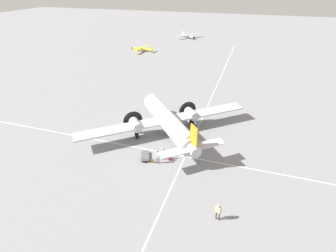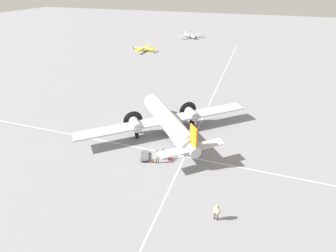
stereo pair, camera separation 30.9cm
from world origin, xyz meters
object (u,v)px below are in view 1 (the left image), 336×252
at_px(airliner_main, 167,119).
at_px(crew_foreground, 218,210).
at_px(ramp_agent, 163,152).
at_px(passenger_boarding, 158,156).
at_px(suitcase_upright_spare, 170,158).
at_px(baggage_cart, 145,156).
at_px(light_aircraft_distant, 188,36).
at_px(suitcase_near_door, 153,161).
at_px(light_aircraft_taxiing, 142,49).

relative_size(airliner_main, crew_foreground, 11.09).
relative_size(airliner_main, ramp_agent, 11.77).
xyz_separation_m(passenger_boarding, suitcase_upright_spare, (1.22, 0.97, -0.79)).
relative_size(baggage_cart, light_aircraft_distant, 0.28).
bearing_deg(suitcase_near_door, suitcase_upright_spare, 29.66).
relative_size(suitcase_near_door, baggage_cart, 0.20).
height_order(airliner_main, ramp_agent, airliner_main).
relative_size(airliner_main, suitcase_upright_spare, 33.54).
distance_m(passenger_boarding, light_aircraft_taxiing, 55.52).
height_order(crew_foreground, light_aircraft_taxiing, crew_foreground).
bearing_deg(light_aircraft_taxiing, light_aircraft_distant, -108.17).
relative_size(airliner_main, light_aircraft_distant, 2.40).
xyz_separation_m(suitcase_near_door, suitcase_upright_spare, (1.88, 1.07, 0.07)).
distance_m(airliner_main, light_aircraft_taxiing, 49.07).
height_order(passenger_boarding, light_aircraft_taxiing, light_aircraft_taxiing).
xyz_separation_m(airliner_main, suitcase_near_door, (0.40, -6.78, -2.20)).
relative_size(suitcase_upright_spare, light_aircraft_taxiing, 0.06).
relative_size(airliner_main, suitcase_near_door, 44.07).
height_order(crew_foreground, baggage_cart, crew_foreground).
bearing_deg(crew_foreground, baggage_cart, 159.11).
distance_m(airliner_main, suitcase_upright_spare, 6.51).
height_order(ramp_agent, suitcase_upright_spare, ramp_agent).
xyz_separation_m(baggage_cart, light_aircraft_distant, (-12.92, 73.57, 0.56)).
bearing_deg(light_aircraft_distant, passenger_boarding, -37.48).
bearing_deg(ramp_agent, suitcase_upright_spare, 172.38).
bearing_deg(airliner_main, crew_foreground, 174.88).
relative_size(crew_foreground, suitcase_upright_spare, 3.03).
xyz_separation_m(ramp_agent, light_aircraft_taxiing, (-23.66, 49.47, -0.28)).
relative_size(airliner_main, baggage_cart, 8.69).
bearing_deg(passenger_boarding, baggage_cart, -28.93).
xyz_separation_m(suitcase_upright_spare, light_aircraft_taxiing, (-24.57, 49.40, 0.50)).
bearing_deg(light_aircraft_taxiing, airliner_main, 118.78).
bearing_deg(passenger_boarding, suitcase_upright_spare, -155.02).
bearing_deg(airliner_main, suitcase_near_door, 143.04).
bearing_deg(ramp_agent, crew_foreground, 125.29).
relative_size(crew_foreground, suitcase_near_door, 3.98).
height_order(suitcase_upright_spare, light_aircraft_taxiing, light_aircraft_taxiing).
bearing_deg(crew_foreground, ramp_agent, 150.72).
relative_size(suitcase_upright_spare, baggage_cart, 0.26).
relative_size(suitcase_upright_spare, light_aircraft_distant, 0.07).
distance_m(crew_foreground, suitcase_upright_spare, 9.95).
xyz_separation_m(baggage_cart, light_aircraft_taxiing, (-21.50, 49.86, 0.51)).
relative_size(passenger_boarding, suitcase_upright_spare, 2.81).
xyz_separation_m(crew_foreground, passenger_boarding, (-8.05, 6.22, -0.06)).
bearing_deg(baggage_cart, suitcase_upright_spare, -103.50).
height_order(crew_foreground, suitcase_upright_spare, crew_foreground).
bearing_deg(baggage_cart, suitcase_near_door, -139.05).
bearing_deg(suitcase_upright_spare, ramp_agent, -175.52).
relative_size(airliner_main, passenger_boarding, 11.94).
distance_m(passenger_boarding, suitcase_upright_spare, 1.75).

